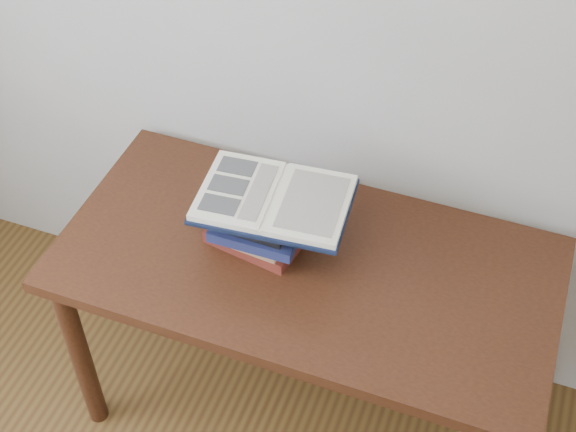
% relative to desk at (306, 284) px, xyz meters
% --- Properties ---
extents(desk, '(1.34, 0.67, 0.72)m').
position_rel_desk_xyz_m(desk, '(0.00, 0.00, 0.00)').
color(desk, '#412110').
rests_on(desk, ground).
extents(book_stack, '(0.27, 0.21, 0.16)m').
position_rel_desk_xyz_m(book_stack, '(-0.15, 0.01, 0.18)').
color(book_stack, maroon).
rests_on(book_stack, desk).
extents(open_book, '(0.41, 0.30, 0.03)m').
position_rel_desk_xyz_m(open_book, '(-0.10, 0.02, 0.27)').
color(open_book, black).
rests_on(open_book, book_stack).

